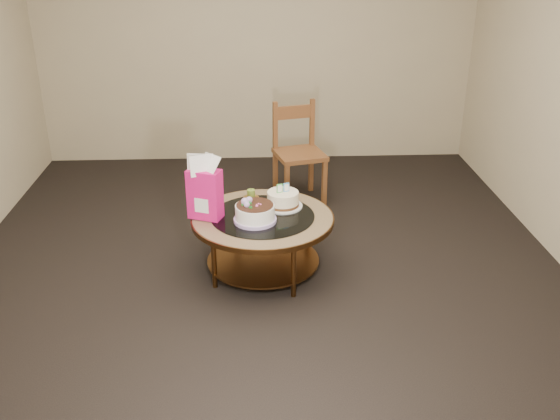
{
  "coord_description": "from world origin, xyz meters",
  "views": [
    {
      "loc": [
        -0.07,
        -4.01,
        2.34
      ],
      "look_at": [
        0.12,
        0.02,
        0.49
      ],
      "focal_mm": 40.0,
      "sensor_mm": 36.0,
      "label": 1
    }
  ],
  "objects_px": {
    "decorated_cake": "(255,214)",
    "cream_cake": "(283,200)",
    "gift_bag": "(205,188)",
    "coffee_table": "(263,226)",
    "dining_chair": "(298,152)"
  },
  "relations": [
    {
      "from": "decorated_cake",
      "to": "dining_chair",
      "type": "distance_m",
      "value": 1.5
    },
    {
      "from": "gift_bag",
      "to": "cream_cake",
      "type": "bearing_deg",
      "value": 37.61
    },
    {
      "from": "cream_cake",
      "to": "dining_chair",
      "type": "relative_size",
      "value": 0.32
    },
    {
      "from": "gift_bag",
      "to": "dining_chair",
      "type": "bearing_deg",
      "value": 82.92
    },
    {
      "from": "coffee_table",
      "to": "decorated_cake",
      "type": "relative_size",
      "value": 3.41
    },
    {
      "from": "coffee_table",
      "to": "decorated_cake",
      "type": "distance_m",
      "value": 0.17
    },
    {
      "from": "decorated_cake",
      "to": "cream_cake",
      "type": "xyz_separation_m",
      "value": [
        0.21,
        0.24,
        -0.0
      ]
    },
    {
      "from": "coffee_table",
      "to": "decorated_cake",
      "type": "bearing_deg",
      "value": -121.83
    },
    {
      "from": "cream_cake",
      "to": "gift_bag",
      "type": "bearing_deg",
      "value": 173.76
    },
    {
      "from": "coffee_table",
      "to": "gift_bag",
      "type": "distance_m",
      "value": 0.5
    },
    {
      "from": "decorated_cake",
      "to": "cream_cake",
      "type": "bearing_deg",
      "value": 48.91
    },
    {
      "from": "dining_chair",
      "to": "gift_bag",
      "type": "bearing_deg",
      "value": -133.48
    },
    {
      "from": "coffee_table",
      "to": "gift_bag",
      "type": "height_order",
      "value": "gift_bag"
    },
    {
      "from": "cream_cake",
      "to": "dining_chair",
      "type": "distance_m",
      "value": 1.23
    },
    {
      "from": "cream_cake",
      "to": "decorated_cake",
      "type": "bearing_deg",
      "value": -152.99
    }
  ]
}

